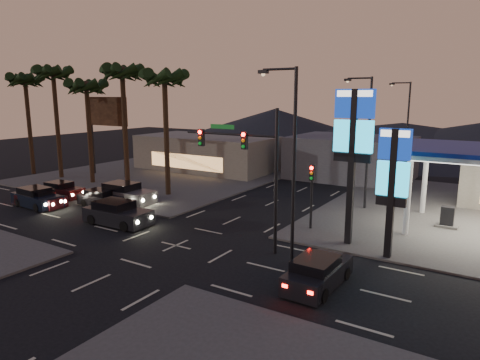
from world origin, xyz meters
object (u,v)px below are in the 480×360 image
Objects in this scene: car_lane_b_front at (124,194)px; traffic_signal_mast at (248,158)px; pylon_sign_short at (393,174)px; suv_station at (318,273)px; car_lane_a_front at (117,214)px; pylon_sign_tall at (353,136)px; car_lane_b_rear at (61,190)px; car_lane_a_mid at (40,199)px; car_lane_a_rear at (37,198)px; car_lane_b_mid at (102,198)px.

traffic_signal_mast is at bearing -14.15° from car_lane_b_front.
pylon_sign_short is 1.60× the size of suv_station.
car_lane_b_front is at bearing 132.40° from car_lane_a_front.
car_lane_a_front is at bearing -47.60° from car_lane_b_front.
car_lane_a_front is 1.14× the size of suv_station.
car_lane_b_rear is (-24.81, -1.47, -5.77)m from pylon_sign_tall.
pylon_sign_short is 21.51m from car_lane_b_front.
car_lane_b_rear is (-1.44, 2.88, -0.01)m from car_lane_a_mid.
car_lane_a_rear is at bearing -177.15° from traffic_signal_mast.
car_lane_b_mid is at bearing 35.14° from car_lane_a_rear.
car_lane_a_rear is at bearing -144.86° from car_lane_b_mid.
car_lane_a_front is 9.00m from car_lane_a_rear.
car_lane_a_rear reaches higher than car_lane_b_rear.
traffic_signal_mast is 1.60× the size of car_lane_a_front.
car_lane_a_front is at bearing 0.76° from car_lane_a_rear.
pylon_sign_tall is 8.47m from suv_station.
traffic_signal_mast is at bearing 2.57° from car_lane_a_mid.
suv_station is at bearing -26.75° from traffic_signal_mast.
car_lane_b_mid is (-19.53, -1.52, -5.79)m from pylon_sign_tall.
car_lane_b_front is at bearing 165.85° from traffic_signal_mast.
car_lane_a_mid is at bearing -177.43° from traffic_signal_mast.
suv_station is (20.14, -4.69, 0.06)m from car_lane_b_mid.
traffic_signal_mast reaches higher than suv_station.
traffic_signal_mast is at bearing 2.85° from car_lane_a_rear.
pylon_sign_tall is at bearing 95.59° from suv_station.
car_lane_b_front is (-3.95, 4.33, 0.04)m from car_lane_a_front.
car_lane_b_mid is (4.16, 2.93, -0.10)m from car_lane_a_rear.
pylon_sign_short is at bearing 0.98° from car_lane_b_rear.
pylon_sign_tall reaches higher than car_lane_a_front.
car_lane_b_rear reaches higher than car_lane_b_mid.
pylon_sign_tall is at bearing 0.02° from car_lane_b_front.
traffic_signal_mast is 1.68× the size of car_lane_a_rear.
car_lane_b_rear is at bearing 179.40° from car_lane_b_mid.
pylon_sign_tall is 1.12× the size of traffic_signal_mast.
suv_station is (19.25, -6.20, -0.11)m from car_lane_b_front.
car_lane_a_mid is 1.02× the size of car_lane_b_rear.
pylon_sign_short is at bearing -21.80° from pylon_sign_tall.
pylon_sign_tall is 1.80× the size of car_lane_a_front.
car_lane_a_rear is 1.13× the size of car_lane_b_rear.
car_lane_b_rear is 25.86m from suv_station.
car_lane_a_front reaches higher than car_lane_a_mid.
car_lane_b_front is (-18.64, -0.01, -5.61)m from pylon_sign_tall.
car_lane_a_front is at bearing -163.56° from pylon_sign_tall.
car_lane_b_front is at bearing 41.35° from car_lane_a_rear.
traffic_signal_mast is 1.82× the size of suv_station.
traffic_signal_mast reaches higher than car_lane_a_rear.
car_lane_a_front is 5.60m from car_lane_b_mid.
car_lane_b_rear is (-5.29, 0.06, 0.02)m from car_lane_b_mid.
traffic_signal_mast reaches higher than car_lane_b_rear.
car_lane_a_rear is 1.09× the size of suv_station.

